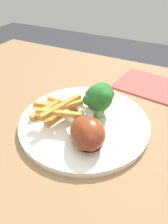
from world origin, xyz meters
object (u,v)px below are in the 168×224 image
at_px(carrot_fries_pile, 59,110).
at_px(chicken_drumstick_extra, 83,129).
at_px(dining_table, 54,168).
at_px(broccoli_floret_front, 99,98).
at_px(chicken_drumstick_far, 90,134).
at_px(broccoli_floret_middle, 102,96).
at_px(dinner_plate, 84,122).
at_px(chicken_drumstick_near, 86,133).

xyz_separation_m(carrot_fries_pile, chicken_drumstick_extra, (-0.08, 0.04, 0.01)).
bearing_deg(carrot_fries_pile, dining_table, 94.75).
bearing_deg(broccoli_floret_front, chicken_drumstick_far, 102.44).
bearing_deg(chicken_drumstick_extra, broccoli_floret_middle, -89.02).
relative_size(dining_table, chicken_drumstick_far, 8.01).
relative_size(dinner_plate, carrot_fries_pile, 1.98).
xyz_separation_m(broccoli_floret_front, chicken_drumstick_near, (-0.01, 0.08, -0.02)).
bearing_deg(dinner_plate, broccoli_floret_middle, -114.11).
height_order(dinner_plate, chicken_drumstick_near, chicken_drumstick_near).
height_order(broccoli_floret_front, carrot_fries_pile, broccoli_floret_front).
height_order(dinner_plate, broccoli_floret_front, broccoli_floret_front).
xyz_separation_m(dining_table, dinner_plate, (-0.05, -0.06, 0.12)).
distance_m(dining_table, chicken_drumstick_extra, 0.16).
distance_m(chicken_drumstick_far, chicken_drumstick_extra, 0.02).
bearing_deg(dining_table, broccoli_floret_middle, -124.73).
distance_m(dining_table, chicken_drumstick_far, 0.18).
distance_m(broccoli_floret_front, chicken_drumstick_extra, 0.07).
bearing_deg(broccoli_floret_front, chicken_drumstick_extra, 89.57).
relative_size(dinner_plate, chicken_drumstick_near, 2.34).
bearing_deg(chicken_drumstick_near, dining_table, -1.45).
bearing_deg(chicken_drumstick_extra, chicken_drumstick_near, 140.47).
relative_size(broccoli_floret_front, carrot_fries_pile, 0.55).
xyz_separation_m(carrot_fries_pile, chicken_drumstick_far, (-0.09, 0.05, 0.01)).
xyz_separation_m(broccoli_floret_front, chicken_drumstick_extra, (0.00, 0.07, -0.03)).
bearing_deg(broccoli_floret_front, broccoli_floret_middle, -85.27).
bearing_deg(broccoli_floret_middle, dining_table, 55.27).
bearing_deg(broccoli_floret_front, dinner_plate, 41.44).
relative_size(dining_table, chicken_drumstick_near, 8.26).
bearing_deg(broccoli_floret_front, dining_table, 46.31).
bearing_deg(carrot_fries_pile, broccoli_floret_middle, -143.91).
height_order(dining_table, dinner_plate, dinner_plate).
bearing_deg(carrot_fries_pile, broccoli_floret_front, -159.52).
distance_m(dinner_plate, chicken_drumstick_extra, 0.06).
xyz_separation_m(broccoli_floret_middle, chicken_drumstick_far, (-0.02, 0.10, -0.02)).
bearing_deg(chicken_drumstick_near, chicken_drumstick_extra, -39.53).
xyz_separation_m(broccoli_floret_front, carrot_fries_pile, (0.08, 0.03, -0.03)).
distance_m(broccoli_floret_middle, chicken_drumstick_far, 0.11).
xyz_separation_m(dinner_plate, broccoli_floret_middle, (-0.02, -0.05, 0.05)).
height_order(broccoli_floret_middle, carrot_fries_pile, broccoli_floret_middle).
relative_size(dining_table, carrot_fries_pile, 7.01).
bearing_deg(broccoli_floret_middle, dinner_plate, 65.89).
bearing_deg(broccoli_floret_front, carrot_fries_pile, 20.48).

